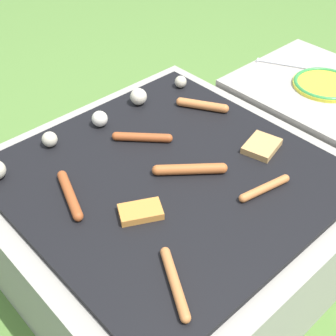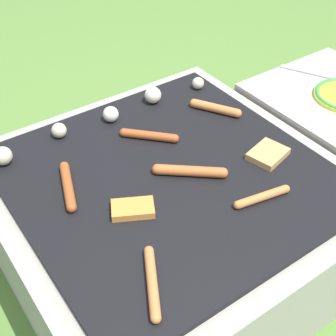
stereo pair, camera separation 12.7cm
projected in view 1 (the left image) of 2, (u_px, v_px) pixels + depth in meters
ground_plane at (168, 257)px, 1.52m from camera, size 14.00×14.00×0.00m
grill at (168, 219)px, 1.41m from camera, size 0.93×0.93×0.36m
side_ledge at (317, 130)px, 1.75m from camera, size 0.50×0.61×0.36m
sausage_front_center at (175, 283)px, 1.00m from camera, size 0.11×0.17×0.02m
sausage_front_right at (190, 169)px, 1.28m from camera, size 0.17×0.14×0.03m
sausage_mid_right at (70, 195)px, 1.20m from camera, size 0.08×0.18×0.03m
sausage_back_left at (265, 188)px, 1.23m from camera, size 0.16×0.05×0.02m
sausage_front_left at (142, 137)px, 1.39m from camera, size 0.13×0.14×0.03m
sausage_back_center at (202, 105)px, 1.53m from camera, size 0.10×0.16×0.03m
bread_slice_left at (141, 212)px, 1.16m from camera, size 0.12×0.11×0.02m
bread_slice_right at (262, 146)px, 1.37m from camera, size 0.13×0.11×0.02m
mushroom_row at (92, 121)px, 1.44m from camera, size 0.75×0.08×0.06m
plate_colorful at (325, 84)px, 1.64m from camera, size 0.22×0.22×0.02m
fork_utensil at (278, 63)px, 1.76m from camera, size 0.10×0.17×0.01m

